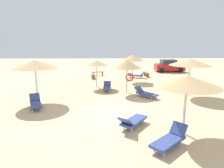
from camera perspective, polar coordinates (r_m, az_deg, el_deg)
name	(u,v)px	position (r m, az deg, el deg)	size (l,w,h in m)	color
ground_plane	(113,115)	(11.37, 0.38, -9.12)	(80.00, 80.00, 0.00)	#D1B284
parasol_0	(187,81)	(9.12, 21.02, 0.82)	(2.88, 2.88, 2.72)	silver
parasol_1	(35,64)	(14.41, -21.61, 5.43)	(3.12, 3.12, 2.95)	silver
parasol_2	(190,62)	(16.24, 21.85, 5.97)	(3.15, 3.15, 2.90)	silver
parasol_3	(127,64)	(16.03, 4.43, 5.77)	(2.37, 2.37, 2.73)	silver
parasol_4	(133,58)	(20.92, 6.00, 7.59)	(2.44, 2.44, 2.81)	silver
parasol_5	(96,63)	(18.06, -4.60, 6.18)	(2.20, 2.20, 2.51)	silver
lounger_0	(170,139)	(8.43, 16.52, -15.17)	(1.80, 1.70, 0.81)	#33478C
lounger_1	(36,103)	(13.48, -21.40, -5.11)	(1.33, 1.97, 0.76)	#33478C
lounger_2	(179,87)	(17.88, 18.92, -0.85)	(1.94, 0.75, 0.65)	#33478C
lounger_3	(145,93)	(15.15, 9.72, -2.60)	(1.73, 1.84, 0.71)	#33478C
lounger_4	(137,75)	(23.15, 7.21, 2.58)	(1.96, 1.02, 0.76)	#33478C
lounger_5	(107,87)	(17.03, -1.42, -0.81)	(0.69, 1.92, 0.66)	#33478C
lounger_6	(133,121)	(9.86, 6.04, -10.63)	(1.65, 1.89, 0.72)	#33478C
bench_0	(98,73)	(24.65, -4.13, 3.28)	(1.54, 0.61, 0.49)	brown
bench_1	(146,74)	(24.28, 9.94, 2.99)	(0.52, 1.53, 0.49)	brown
bench_2	(93,75)	(22.75, -5.54, 2.51)	(0.58, 1.54, 0.49)	brown
parked_car	(169,66)	(28.86, 16.31, 5.07)	(4.05, 2.08, 1.72)	#B21E23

